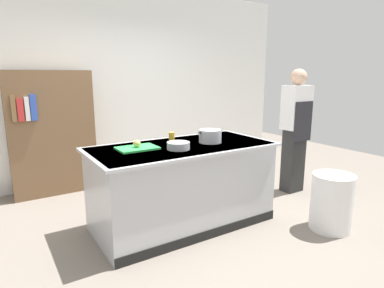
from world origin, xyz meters
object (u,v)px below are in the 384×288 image
(person_chef, at_px, (295,128))
(juice_cup, at_px, (172,137))
(mixing_bowl, at_px, (178,146))
(bookshelf, at_px, (52,133))
(onion, at_px, (137,143))
(stock_pot, at_px, (210,136))
(trash_bin, at_px, (332,202))

(person_chef, bearing_deg, juice_cup, 77.25)
(mixing_bowl, bearing_deg, bookshelf, 114.49)
(onion, bearing_deg, stock_pot, -9.09)
(stock_pot, bearing_deg, onion, 170.91)
(onion, distance_m, stock_pot, 0.83)
(person_chef, bearing_deg, bookshelf, 52.58)
(mixing_bowl, bearing_deg, onion, 146.41)
(onion, distance_m, mixing_bowl, 0.42)
(onion, height_order, mixing_bowl, onion)
(stock_pot, height_order, mixing_bowl, stock_pot)
(trash_bin, bearing_deg, stock_pot, 135.23)
(mixing_bowl, distance_m, bookshelf, 2.13)
(person_chef, bearing_deg, trash_bin, 144.24)
(stock_pot, relative_size, person_chef, 0.18)
(juice_cup, distance_m, trash_bin, 1.88)
(mixing_bowl, xyz_separation_m, juice_cup, (0.15, 0.41, 0.01))
(stock_pot, distance_m, juice_cup, 0.44)
(stock_pot, relative_size, juice_cup, 3.17)
(juice_cup, bearing_deg, bookshelf, 123.96)
(onion, xyz_separation_m, mixing_bowl, (0.35, -0.23, -0.02))
(stock_pot, height_order, juice_cup, stock_pot)
(mixing_bowl, height_order, juice_cup, juice_cup)
(juice_cup, xyz_separation_m, person_chef, (1.84, -0.21, -0.04))
(stock_pot, bearing_deg, mixing_bowl, -167.70)
(bookshelf, bearing_deg, person_chef, -31.12)
(onion, bearing_deg, mixing_bowl, -33.59)
(stock_pot, bearing_deg, juice_cup, 136.38)
(mixing_bowl, height_order, bookshelf, bookshelf)
(onion, relative_size, juice_cup, 0.77)
(mixing_bowl, xyz_separation_m, trash_bin, (1.41, -0.83, -0.63))
(onion, bearing_deg, juice_cup, 19.39)
(juice_cup, relative_size, person_chef, 0.06)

